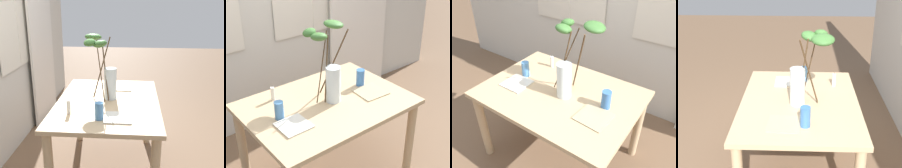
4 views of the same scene
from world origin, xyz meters
The scene contains 7 objects.
dining_table centered at (0.00, 0.00, 0.63)m, with size 1.28×0.93×0.75m.
vase_with_branches centered at (0.07, 0.04, 1.04)m, with size 0.42×0.34×0.61m.
drinking_glass_blue_left centered at (-0.40, 0.03, 0.82)m, with size 0.07×0.07×0.14m, color #4C84BC.
drinking_glass_blue_right centered at (0.40, 0.04, 0.82)m, with size 0.07×0.07×0.15m, color #386BAD.
plate_square_left centered at (-0.38, -0.12, 0.75)m, with size 0.22×0.22×0.01m, color silver.
plate_square_right centered at (0.38, -0.10, 0.75)m, with size 0.23×0.23×0.01m, color tan.
pillar_candle centered at (-0.31, 0.30, 0.80)m, with size 0.03×0.03×0.12m.
Camera 4 is at (2.37, 0.02, 1.91)m, focal length 52.97 mm.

